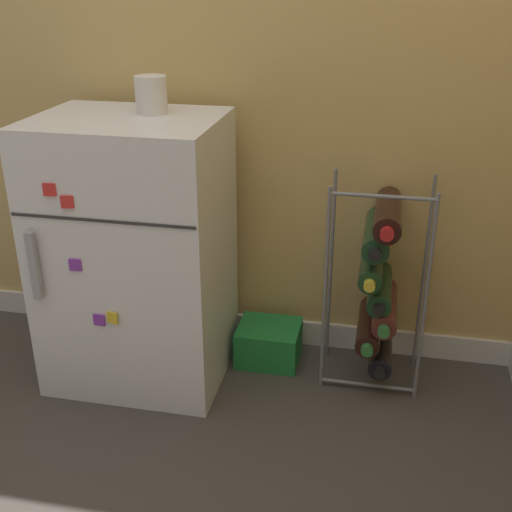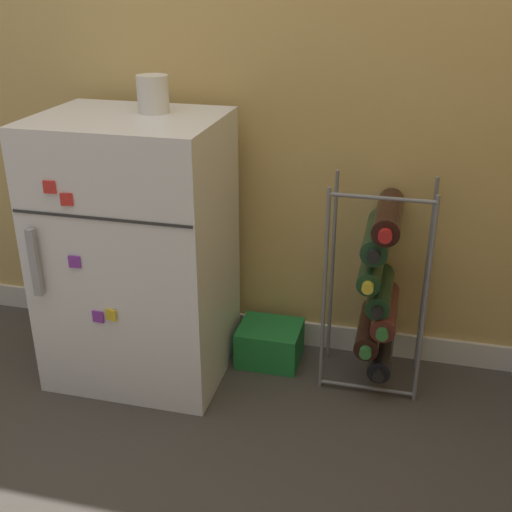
% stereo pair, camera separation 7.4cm
% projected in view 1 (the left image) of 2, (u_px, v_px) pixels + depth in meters
% --- Properties ---
extents(ground_plane, '(14.00, 14.00, 0.00)m').
position_uv_depth(ground_plane, '(210.00, 451.00, 1.83)').
color(ground_plane, '#423D38').
extents(mini_fridge, '(0.55, 0.47, 0.86)m').
position_uv_depth(mini_fridge, '(136.00, 253.00, 2.03)').
color(mini_fridge, white).
rests_on(mini_fridge, ground_plane).
extents(wine_rack, '(0.31, 0.32, 0.68)m').
position_uv_depth(wine_rack, '(379.00, 281.00, 2.02)').
color(wine_rack, slate).
rests_on(wine_rack, ground_plane).
extents(soda_box, '(0.21, 0.18, 0.13)m').
position_uv_depth(soda_box, '(269.00, 343.00, 2.23)').
color(soda_box, '#1E7F38').
rests_on(soda_box, ground_plane).
extents(fridge_top_cup, '(0.09, 0.09, 0.11)m').
position_uv_depth(fridge_top_cup, '(151.00, 95.00, 1.88)').
color(fridge_top_cup, silver).
rests_on(fridge_top_cup, mini_fridge).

